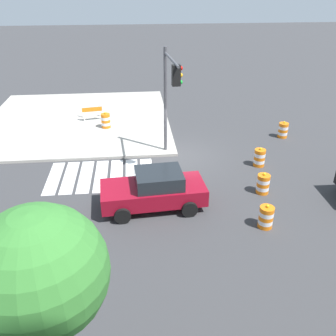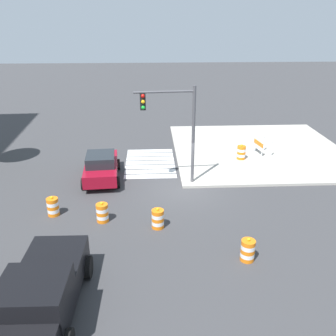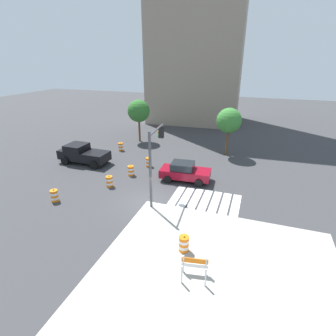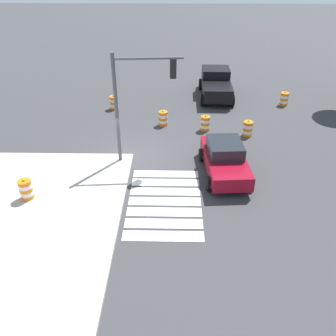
{
  "view_description": "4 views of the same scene",
  "coord_description": "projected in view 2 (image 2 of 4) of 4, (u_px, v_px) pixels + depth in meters",
  "views": [
    {
      "loc": [
        2.27,
        17.59,
        8.7
      ],
      "look_at": [
        0.81,
        2.85,
        0.83
      ],
      "focal_mm": 38.95,
      "sensor_mm": 36.0,
      "label": 1
    },
    {
      "loc": [
        -18.48,
        1.76,
        8.98
      ],
      "look_at": [
        1.14,
        0.76,
        0.79
      ],
      "focal_mm": 39.12,
      "sensor_mm": 36.0,
      "label": 2
    },
    {
      "loc": [
        6.98,
        -15.43,
        9.96
      ],
      "look_at": [
        0.62,
        2.97,
        1.7
      ],
      "focal_mm": 28.03,
      "sensor_mm": 36.0,
      "label": 3
    },
    {
      "loc": [
        16.86,
        2.2,
        9.68
      ],
      "look_at": [
        2.44,
        1.92,
        0.79
      ],
      "focal_mm": 38.71,
      "sensor_mm": 36.0,
      "label": 4
    }
  ],
  "objects": [
    {
      "name": "pickup_truck",
      "position": [
        42.0,
        295.0,
        11.35
      ],
      "size": [
        5.18,
        2.42,
        1.92
      ],
      "color": "black",
      "rests_on": "ground"
    },
    {
      "name": "traffic_barrel_median_near",
      "position": [
        53.0,
        207.0,
        17.68
      ],
      "size": [
        0.56,
        0.56,
        1.02
      ],
      "color": "orange",
      "rests_on": "ground"
    },
    {
      "name": "traffic_barrel_crosswalk_end",
      "position": [
        102.0,
        213.0,
        17.13
      ],
      "size": [
        0.56,
        0.56,
        1.02
      ],
      "color": "orange",
      "rests_on": "ground"
    },
    {
      "name": "traffic_barrel_far_curb",
      "position": [
        248.0,
        250.0,
        14.39
      ],
      "size": [
        0.56,
        0.56,
        1.02
      ],
      "color": "orange",
      "rests_on": "ground"
    },
    {
      "name": "ground_plane",
      "position": [
        183.0,
        189.0,
        20.58
      ],
      "size": [
        120.0,
        120.0,
        0.0
      ],
      "primitive_type": "plane",
      "color": "#38383A"
    },
    {
      "name": "traffic_barrel_on_sidewalk",
      "position": [
        241.0,
        152.0,
        24.26
      ],
      "size": [
        0.56,
        0.56,
        1.02
      ],
      "color": "orange",
      "rests_on": "sidewalk_corner"
    },
    {
      "name": "sports_car",
      "position": [
        101.0,
        166.0,
        21.48
      ],
      "size": [
        4.42,
        2.37,
        1.63
      ],
      "color": "maroon",
      "rests_on": "ground"
    },
    {
      "name": "traffic_light_pole",
      "position": [
        173.0,
        119.0,
        19.51
      ],
      "size": [
        0.59,
        3.28,
        5.5
      ],
      "color": "#4C4C51",
      "rests_on": "sidewalk_corner"
    },
    {
      "name": "construction_barricade",
      "position": [
        260.0,
        146.0,
        25.19
      ],
      "size": [
        1.35,
        0.98,
        1.0
      ],
      "color": "silver",
      "rests_on": "sidewalk_corner"
    },
    {
      "name": "sidewalk_corner",
      "position": [
        258.0,
        149.0,
        26.36
      ],
      "size": [
        12.0,
        12.0,
        0.15
      ],
      "primitive_type": "cube",
      "color": "#ADA89E",
      "rests_on": "ground"
    },
    {
      "name": "crosswalk_stripes",
      "position": [
        150.0,
        163.0,
        24.18
      ],
      "size": [
        5.1,
        3.2,
        0.02
      ],
      "color": "silver",
      "rests_on": "ground"
    },
    {
      "name": "traffic_barrel_near_corner",
      "position": [
        158.0,
        219.0,
        16.62
      ],
      "size": [
        0.56,
        0.56,
        1.02
      ],
      "color": "orange",
      "rests_on": "ground"
    }
  ]
}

